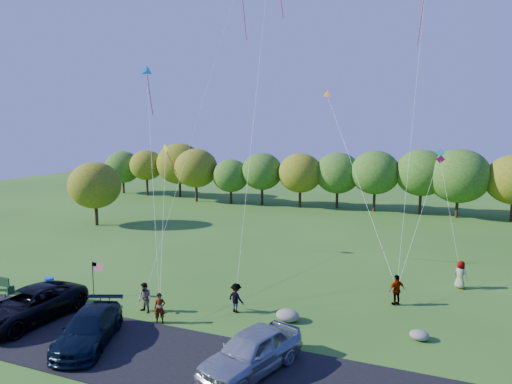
{
  "coord_description": "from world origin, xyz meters",
  "views": [
    {
      "loc": [
        12.51,
        -20.81,
        10.66
      ],
      "look_at": [
        1.67,
        6.0,
        6.53
      ],
      "focal_mm": 32.0,
      "sensor_mm": 36.0,
      "label": 1
    }
  ],
  "objects_px": {
    "minivan_navy": "(89,329)",
    "flyer_a": "(160,308)",
    "flyer_e": "(460,275)",
    "trash_barrel": "(49,284)",
    "minivan_dark": "(28,306)",
    "flyer_b": "(145,298)",
    "minivan_silver": "(251,351)",
    "flyer_d": "(397,290)",
    "flyer_c": "(236,298)"
  },
  "relations": [
    {
      "from": "minivan_silver",
      "to": "flyer_a",
      "type": "bearing_deg",
      "value": 174.84
    },
    {
      "from": "flyer_b",
      "to": "flyer_c",
      "type": "relative_size",
      "value": 1.02
    },
    {
      "from": "flyer_b",
      "to": "flyer_c",
      "type": "distance_m",
      "value": 5.27
    },
    {
      "from": "minivan_dark",
      "to": "flyer_c",
      "type": "distance_m",
      "value": 11.43
    },
    {
      "from": "flyer_a",
      "to": "flyer_e",
      "type": "height_order",
      "value": "flyer_e"
    },
    {
      "from": "flyer_a",
      "to": "flyer_b",
      "type": "xyz_separation_m",
      "value": [
        -1.65,
        0.94,
        0.02
      ]
    },
    {
      "from": "flyer_e",
      "to": "minivan_dark",
      "type": "bearing_deg",
      "value": 66.64
    },
    {
      "from": "minivan_navy",
      "to": "flyer_a",
      "type": "bearing_deg",
      "value": 40.69
    },
    {
      "from": "trash_barrel",
      "to": "flyer_c",
      "type": "bearing_deg",
      "value": 6.59
    },
    {
      "from": "minivan_navy",
      "to": "flyer_c",
      "type": "height_order",
      "value": "flyer_c"
    },
    {
      "from": "minivan_silver",
      "to": "flyer_a",
      "type": "height_order",
      "value": "minivan_silver"
    },
    {
      "from": "flyer_a",
      "to": "flyer_d",
      "type": "height_order",
      "value": "flyer_d"
    },
    {
      "from": "minivan_navy",
      "to": "flyer_e",
      "type": "height_order",
      "value": "flyer_e"
    },
    {
      "from": "flyer_e",
      "to": "trash_barrel",
      "type": "distance_m",
      "value": 27.14
    },
    {
      "from": "minivan_dark",
      "to": "minivan_navy",
      "type": "distance_m",
      "value": 5.04
    },
    {
      "from": "flyer_d",
      "to": "minivan_silver",
      "type": "bearing_deg",
      "value": 21.84
    },
    {
      "from": "flyer_a",
      "to": "flyer_c",
      "type": "relative_size",
      "value": 0.99
    },
    {
      "from": "minivan_dark",
      "to": "flyer_a",
      "type": "relative_size",
      "value": 3.78
    },
    {
      "from": "minivan_navy",
      "to": "trash_barrel",
      "type": "distance_m",
      "value": 9.17
    },
    {
      "from": "minivan_dark",
      "to": "flyer_a",
      "type": "distance_m",
      "value": 7.24
    },
    {
      "from": "flyer_a",
      "to": "trash_barrel",
      "type": "relative_size",
      "value": 1.9
    },
    {
      "from": "flyer_b",
      "to": "flyer_e",
      "type": "xyz_separation_m",
      "value": [
        17.07,
        11.21,
        0.06
      ]
    },
    {
      "from": "flyer_d",
      "to": "trash_barrel",
      "type": "xyz_separation_m",
      "value": [
        -21.28,
        -6.1,
        -0.49
      ]
    },
    {
      "from": "minivan_silver",
      "to": "flyer_e",
      "type": "distance_m",
      "value": 17.37
    },
    {
      "from": "flyer_b",
      "to": "flyer_d",
      "type": "bearing_deg",
      "value": 41.56
    },
    {
      "from": "minivan_dark",
      "to": "minivan_navy",
      "type": "height_order",
      "value": "minivan_dark"
    },
    {
      "from": "minivan_silver",
      "to": "flyer_d",
      "type": "xyz_separation_m",
      "value": [
        5.18,
        10.37,
        -0.05
      ]
    },
    {
      "from": "flyer_b",
      "to": "flyer_e",
      "type": "relative_size",
      "value": 0.94
    },
    {
      "from": "flyer_b",
      "to": "minivan_navy",
      "type": "bearing_deg",
      "value": -76.86
    },
    {
      "from": "minivan_silver",
      "to": "flyer_d",
      "type": "relative_size",
      "value": 2.9
    },
    {
      "from": "minivan_navy",
      "to": "flyer_d",
      "type": "relative_size",
      "value": 2.91
    },
    {
      "from": "minivan_navy",
      "to": "trash_barrel",
      "type": "height_order",
      "value": "minivan_navy"
    },
    {
      "from": "flyer_a",
      "to": "trash_barrel",
      "type": "bearing_deg",
      "value": 139.6
    },
    {
      "from": "minivan_navy",
      "to": "flyer_d",
      "type": "bearing_deg",
      "value": 17.42
    },
    {
      "from": "trash_barrel",
      "to": "minivan_dark",
      "type": "bearing_deg",
      "value": -55.82
    },
    {
      "from": "minivan_silver",
      "to": "flyer_c",
      "type": "relative_size",
      "value": 3.16
    },
    {
      "from": "minivan_silver",
      "to": "flyer_d",
      "type": "height_order",
      "value": "minivan_silver"
    },
    {
      "from": "minivan_dark",
      "to": "flyer_e",
      "type": "distance_m",
      "value": 26.64
    },
    {
      "from": "flyer_c",
      "to": "flyer_d",
      "type": "height_order",
      "value": "flyer_d"
    },
    {
      "from": "minivan_silver",
      "to": "flyer_a",
      "type": "distance_m",
      "value": 7.15
    },
    {
      "from": "minivan_silver",
      "to": "trash_barrel",
      "type": "relative_size",
      "value": 6.05
    },
    {
      "from": "minivan_dark",
      "to": "flyer_c",
      "type": "xyz_separation_m",
      "value": [
        10.0,
        5.53,
        -0.1
      ]
    },
    {
      "from": "minivan_dark",
      "to": "trash_barrel",
      "type": "height_order",
      "value": "minivan_dark"
    },
    {
      "from": "trash_barrel",
      "to": "flyer_e",
      "type": "bearing_deg",
      "value": 23.16
    },
    {
      "from": "minivan_dark",
      "to": "flyer_e",
      "type": "bearing_deg",
      "value": 36.59
    },
    {
      "from": "flyer_c",
      "to": "trash_barrel",
      "type": "height_order",
      "value": "flyer_c"
    },
    {
      "from": "flyer_e",
      "to": "flyer_b",
      "type": "bearing_deg",
      "value": 66.37
    },
    {
      "from": "minivan_navy",
      "to": "minivan_silver",
      "type": "bearing_deg",
      "value": -17.25
    },
    {
      "from": "minivan_navy",
      "to": "flyer_a",
      "type": "relative_size",
      "value": 3.2
    },
    {
      "from": "minivan_silver",
      "to": "minivan_navy",
      "type": "bearing_deg",
      "value": -157.7
    }
  ]
}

